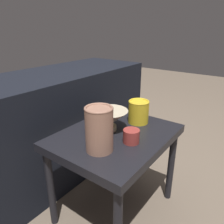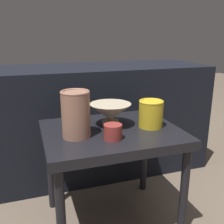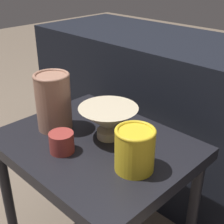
{
  "view_description": "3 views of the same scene",
  "coord_description": "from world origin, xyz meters",
  "px_view_note": "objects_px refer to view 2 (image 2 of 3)",
  "views": [
    {
      "loc": [
        -0.76,
        -0.55,
        0.95
      ],
      "look_at": [
        0.04,
        0.05,
        0.56
      ],
      "focal_mm": 35.0,
      "sensor_mm": 36.0,
      "label": 1
    },
    {
      "loc": [
        -0.34,
        -1.02,
        0.87
      ],
      "look_at": [
        0.01,
        0.02,
        0.54
      ],
      "focal_mm": 42.0,
      "sensor_mm": 36.0,
      "label": 2
    },
    {
      "loc": [
        0.62,
        -0.55,
        0.98
      ],
      "look_at": [
        0.03,
        0.05,
        0.56
      ],
      "focal_mm": 50.0,
      "sensor_mm": 36.0,
      "label": 3
    }
  ],
  "objects_px": {
    "vase_textured_left": "(76,114)",
    "cup": "(113,132)",
    "bowl": "(110,113)",
    "vase_colorful_right": "(151,113)"
  },
  "relations": [
    {
      "from": "vase_textured_left",
      "to": "cup",
      "type": "bearing_deg",
      "value": -28.8
    },
    {
      "from": "bowl",
      "to": "vase_colorful_right",
      "type": "height_order",
      "value": "vase_colorful_right"
    },
    {
      "from": "bowl",
      "to": "vase_colorful_right",
      "type": "xyz_separation_m",
      "value": [
        0.17,
        -0.07,
        0.0
      ]
    },
    {
      "from": "cup",
      "to": "vase_colorful_right",
      "type": "bearing_deg",
      "value": 22.38
    },
    {
      "from": "vase_colorful_right",
      "to": "bowl",
      "type": "bearing_deg",
      "value": 157.79
    },
    {
      "from": "bowl",
      "to": "vase_colorful_right",
      "type": "distance_m",
      "value": 0.18
    },
    {
      "from": "cup",
      "to": "vase_textured_left",
      "type": "bearing_deg",
      "value": 151.2
    },
    {
      "from": "bowl",
      "to": "cup",
      "type": "height_order",
      "value": "bowl"
    },
    {
      "from": "bowl",
      "to": "vase_textured_left",
      "type": "distance_m",
      "value": 0.19
    },
    {
      "from": "vase_colorful_right",
      "to": "cup",
      "type": "relative_size",
      "value": 1.67
    }
  ]
}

